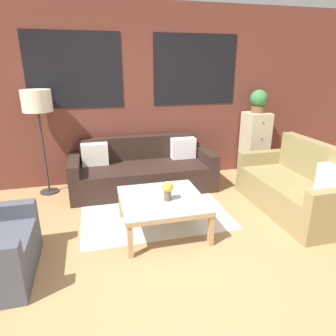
# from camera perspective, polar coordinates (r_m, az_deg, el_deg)

# --- Properties ---
(ground_plane) EXTENTS (16.00, 16.00, 0.00)m
(ground_plane) POSITION_cam_1_polar(r_m,az_deg,el_deg) (3.21, 2.34, -16.88)
(ground_plane) COLOR #AD7F51
(wall_back_brick) EXTENTS (8.40, 0.09, 2.80)m
(wall_back_brick) POSITION_cam_1_polar(r_m,az_deg,el_deg) (5.00, -5.70, 13.57)
(wall_back_brick) COLOR brown
(wall_back_brick) RESTS_ON ground_plane
(rug) EXTENTS (1.90, 1.66, 0.00)m
(rug) POSITION_cam_1_polar(r_m,az_deg,el_deg) (4.20, -3.02, -7.57)
(rug) COLOR silver
(rug) RESTS_ON ground_plane
(couch_dark) EXTENTS (2.21, 0.88, 0.78)m
(couch_dark) POSITION_cam_1_polar(r_m,az_deg,el_deg) (4.77, -4.84, -0.64)
(couch_dark) COLOR black
(couch_dark) RESTS_ON ground_plane
(settee_vintage) EXTENTS (0.80, 1.67, 0.92)m
(settee_vintage) POSITION_cam_1_polar(r_m,az_deg,el_deg) (4.37, 23.29, -3.66)
(settee_vintage) COLOR olive
(settee_vintage) RESTS_ON ground_plane
(coffee_table) EXTENTS (0.95, 0.95, 0.42)m
(coffee_table) POSITION_cam_1_polar(r_m,az_deg,el_deg) (3.51, -1.13, -6.58)
(coffee_table) COLOR silver
(coffee_table) RESTS_ON ground_plane
(floor_lamp) EXTENTS (0.41, 0.41, 1.56)m
(floor_lamp) POSITION_cam_1_polar(r_m,az_deg,el_deg) (4.70, -23.65, 11.02)
(floor_lamp) COLOR #2D2D2D
(floor_lamp) RESTS_ON ground_plane
(drawer_cabinet) EXTENTS (0.40, 0.43, 1.10)m
(drawer_cabinet) POSITION_cam_1_polar(r_m,az_deg,el_deg) (5.57, 16.15, 4.51)
(drawer_cabinet) COLOR #C6B793
(drawer_cabinet) RESTS_ON ground_plane
(potted_plant) EXTENTS (0.29, 0.29, 0.39)m
(potted_plant) POSITION_cam_1_polar(r_m,az_deg,el_deg) (5.44, 16.90, 12.19)
(potted_plant) COLOR brown
(potted_plant) RESTS_ON drawer_cabinet
(flower_vase) EXTENTS (0.13, 0.13, 0.23)m
(flower_vase) POSITION_cam_1_polar(r_m,az_deg,el_deg) (3.37, 0.00, -4.08)
(flower_vase) COLOR brown
(flower_vase) RESTS_ON coffee_table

